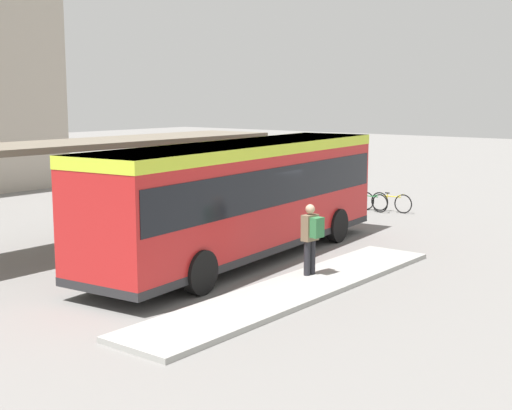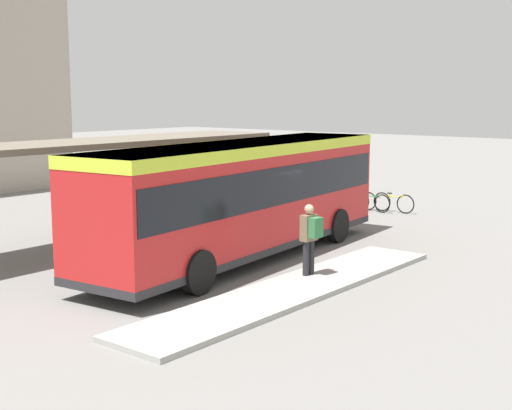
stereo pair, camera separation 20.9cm
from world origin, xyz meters
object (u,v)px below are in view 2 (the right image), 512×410
Objects in this scene: bicycle_green at (372,202)px; potted_planter_near_shelter at (178,225)px; city_bus at (243,192)px; bicycle_red at (357,200)px; pedestrian_waiting at (310,235)px; bicycle_yellow at (394,203)px.

potted_planter_near_shelter is (-9.42, 1.34, 0.27)m from bicycle_green.
city_bus reaches higher than bicycle_red.
pedestrian_waiting is 5.52m from potted_planter_near_shelter.
bicycle_yellow is 0.85m from bicycle_green.
bicycle_green is at bearing -62.49° from pedestrian_waiting.
bicycle_red is (10.40, 4.87, -0.76)m from pedestrian_waiting.
city_bus reaches higher than pedestrian_waiting.
bicycle_green is 0.98× the size of bicycle_red.
city_bus is at bearing -8.76° from pedestrian_waiting.
bicycle_red is (-0.18, 1.56, -0.01)m from bicycle_yellow.
bicycle_yellow is 1.44× the size of potted_planter_near_shelter.
bicycle_green is at bearing -15.06° from bicycle_red.
pedestrian_waiting is at bearing -110.05° from city_bus.
potted_planter_near_shelter is at bearing -102.44° from bicycle_yellow.
bicycle_green is 9.52m from potted_planter_near_shelter.
pedestrian_waiting is 1.02× the size of bicycle_red.
city_bus is at bearing -75.22° from bicycle_green.
pedestrian_waiting is at bearing -98.70° from potted_planter_near_shelter.
bicycle_green is 1.39× the size of potted_planter_near_shelter.
city_bus reaches higher than potted_planter_near_shelter.
city_bus is 10.04m from bicycle_red.
bicycle_yellow is 9.98m from potted_planter_near_shelter.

